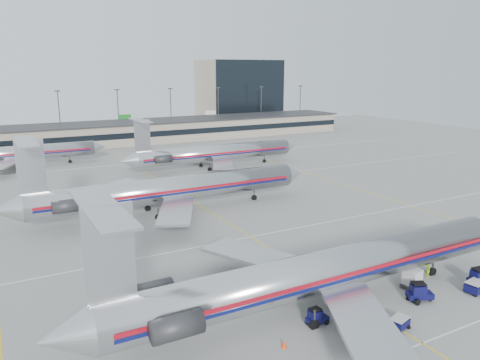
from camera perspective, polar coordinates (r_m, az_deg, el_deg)
ground at (r=54.40m, az=6.59°, el=-10.12°), size 260.00×260.00×0.00m
apron_markings at (r=62.21m, az=1.27°, el=-6.94°), size 160.00×0.15×0.02m
terminal at (r=142.76m, az=-16.63°, el=5.41°), size 162.00×17.00×6.25m
light_mast_row at (r=155.86m, az=-17.87°, el=7.96°), size 163.60×0.40×15.28m
distant_building at (r=191.82m, az=-0.17°, el=10.68°), size 30.00×20.00×25.00m
jet_foreground at (r=43.60m, az=9.39°, el=-11.05°), size 48.86×28.77×12.79m
jet_second_row at (r=72.00m, az=-9.09°, el=-1.17°), size 48.97×28.84×12.82m
jet_third_row at (r=104.18m, az=-3.31°, el=3.31°), size 43.04×26.48×11.77m
jet_back_row at (r=115.73m, az=-26.42°, el=2.87°), size 41.29×25.40×11.29m
tug_left at (r=42.59m, az=9.27°, el=-16.19°), size 1.96×1.04×1.58m
tug_center at (r=48.83m, az=20.99°, el=-12.69°), size 2.66×2.07×1.94m
tug_right at (r=54.41m, az=27.13°, el=-10.56°), size 2.54×1.51×1.96m
cart_inner at (r=43.90m, az=18.87°, el=-16.13°), size 1.96×1.59×0.97m
cart_outer at (r=52.86m, az=26.79°, el=-11.54°), size 2.27×1.73×1.18m
uld_container at (r=51.26m, az=20.24°, el=-11.21°), size 2.13×1.88×1.97m
belt_loader at (r=48.35m, az=12.97°, el=-12.79°), size 4.09×1.82×2.10m
ramp_worker_near at (r=54.39m, az=21.95°, el=-10.07°), size 0.69×0.75×1.72m
ramp_worker_far at (r=55.17m, az=20.30°, el=-9.52°), size 1.14×1.10×1.86m
cone_left at (r=39.56m, az=5.40°, el=-19.27°), size 0.59×0.59×0.62m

